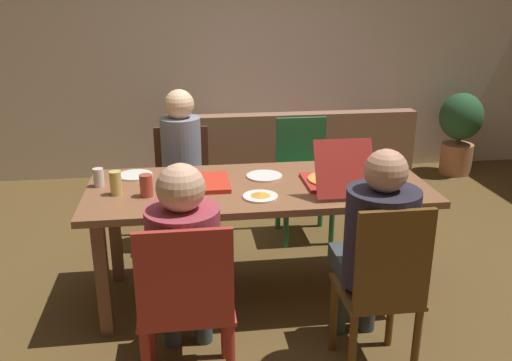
{
  "coord_description": "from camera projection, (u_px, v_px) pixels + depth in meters",
  "views": [
    {
      "loc": [
        -0.44,
        -3.14,
        1.91
      ],
      "look_at": [
        0.0,
        0.1,
        0.76
      ],
      "focal_mm": 38.25,
      "sensor_mm": 36.0,
      "label": 1
    }
  ],
  "objects": [
    {
      "name": "drinking_glass_2",
      "position": [
        146.0,
        186.0,
        3.16
      ],
      "size": [
        0.08,
        0.08,
        0.13
      ],
      "primitive_type": "cylinder",
      "color": "#B64534",
      "rests_on": "dining_table"
    },
    {
      "name": "plate_1",
      "position": [
        135.0,
        175.0,
        3.52
      ],
      "size": [
        0.22,
        0.22,
        0.01
      ],
      "color": "white",
      "rests_on": "dining_table"
    },
    {
      "name": "chair_3",
      "position": [
        303.0,
        173.0,
        4.37
      ],
      "size": [
        0.42,
        0.41,
        0.95
      ],
      "color": "#296D3D",
      "rests_on": "ground"
    },
    {
      "name": "drinking_glass_1",
      "position": [
        99.0,
        177.0,
        3.33
      ],
      "size": [
        0.06,
        0.06,
        0.11
      ],
      "primitive_type": "cylinder",
      "color": "silver",
      "rests_on": "dining_table"
    },
    {
      "name": "pizza_box_1",
      "position": [
        334.0,
        178.0,
        3.33
      ],
      "size": [
        0.34,
        0.49,
        0.33
      ],
      "color": "#AF2923",
      "rests_on": "dining_table"
    },
    {
      "name": "back_wall",
      "position": [
        223.0,
        44.0,
        5.63
      ],
      "size": [
        7.61,
        0.12,
        2.75
      ],
      "primitive_type": "cube",
      "color": "beige",
      "rests_on": "ground"
    },
    {
      "name": "potted_plant",
      "position": [
        460.0,
        128.0,
        5.83
      ],
      "size": [
        0.45,
        0.45,
        0.88
      ],
      "color": "#B3734C",
      "rests_on": "ground"
    },
    {
      "name": "drinking_glass_0",
      "position": [
        116.0,
        183.0,
        3.19
      ],
      "size": [
        0.07,
        0.07,
        0.14
      ],
      "primitive_type": "cylinder",
      "color": "#DAC161",
      "rests_on": "dining_table"
    },
    {
      "name": "chair_2",
      "position": [
        183.0,
        183.0,
        4.25
      ],
      "size": [
        0.44,
        0.42,
        0.9
      ],
      "color": "#582E1A",
      "rests_on": "ground"
    },
    {
      "name": "person_0",
      "position": [
        376.0,
        241.0,
        2.74
      ],
      "size": [
        0.36,
        0.56,
        1.21
      ],
      "color": "#373F40",
      "rests_on": "ground"
    },
    {
      "name": "dining_table",
      "position": [
        258.0,
        197.0,
        3.4
      ],
      "size": [
        2.09,
        0.87,
        0.76
      ],
      "color": "brown",
      "rests_on": "ground"
    },
    {
      "name": "person_1",
      "position": [
        184.0,
        255.0,
        2.63
      ],
      "size": [
        0.35,
        0.56,
        1.17
      ],
      "color": "#364245",
      "rests_on": "ground"
    },
    {
      "name": "couch",
      "position": [
        299.0,
        161.0,
        5.43
      ],
      "size": [
        2.07,
        0.79,
        0.83
      ],
      "color": "#91684F",
      "rests_on": "ground"
    },
    {
      "name": "person_2",
      "position": [
        182.0,
        160.0,
        4.04
      ],
      "size": [
        0.3,
        0.52,
        1.23
      ],
      "color": "#313E44",
      "rests_on": "ground"
    },
    {
      "name": "pizza_box_0",
      "position": [
        200.0,
        183.0,
        3.36
      ],
      "size": [
        0.36,
        0.36,
        0.03
      ],
      "color": "red",
      "rests_on": "dining_table"
    },
    {
      "name": "chair_0",
      "position": [
        383.0,
        288.0,
        2.66
      ],
      "size": [
        0.38,
        0.4,
        0.98
      ],
      "color": "brown",
      "rests_on": "ground"
    },
    {
      "name": "ground_plane",
      "position": [
        258.0,
        293.0,
        3.62
      ],
      "size": [
        20.0,
        20.0,
        0.0
      ],
      "primitive_type": "plane",
      "color": "brown"
    },
    {
      "name": "plate_0",
      "position": [
        260.0,
        196.0,
        3.16
      ],
      "size": [
        0.21,
        0.21,
        0.03
      ],
      "color": "white",
      "rests_on": "dining_table"
    },
    {
      "name": "chair_1",
      "position": [
        186.0,
        305.0,
        2.56
      ],
      "size": [
        0.46,
        0.41,
        0.94
      ],
      "color": "#A92F27",
      "rests_on": "ground"
    },
    {
      "name": "plate_2",
      "position": [
        264.0,
        176.0,
        3.51
      ],
      "size": [
        0.23,
        0.23,
        0.01
      ],
      "color": "white",
      "rests_on": "dining_table"
    }
  ]
}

